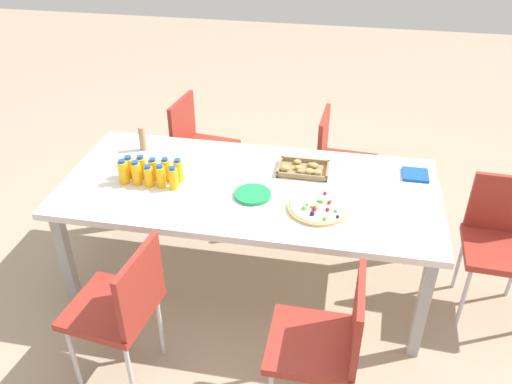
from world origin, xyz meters
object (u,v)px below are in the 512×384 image
object	(u,v)px
juice_bottle_7	(153,169)
fruit_pizza	(318,208)
snack_tray	(303,169)
juice_bottle_9	(178,171)
chair_near_left	(122,304)
juice_bottle_2	(149,176)
cardboard_tube	(142,138)
plate_stack	(253,195)
juice_bottle_0	(123,172)
napkin_stack	(415,175)
chair_end	(501,237)
chair_far_left	(198,143)
juice_bottle_8	(166,170)
juice_bottle_5	(129,167)
chair_near_right	(328,339)
chair_far_right	(338,159)
juice_bottle_6	(142,167)
juice_bottle_1	(137,173)
juice_bottle_3	(161,176)
party_table	(249,193)
juice_bottle_4	(173,178)

from	to	relation	value
juice_bottle_7	fruit_pizza	size ratio (longest dim) A/B	0.41
snack_tray	juice_bottle_9	bearing A→B (deg)	-160.96
chair_near_left	juice_bottle_2	size ratio (longest dim) A/B	6.22
fruit_pizza	cardboard_tube	xyz separation A→B (m)	(-1.16, 0.47, 0.07)
snack_tray	plate_stack	bearing A→B (deg)	-127.66
juice_bottle_0	napkin_stack	bearing A→B (deg)	13.13
juice_bottle_0	juice_bottle_7	bearing A→B (deg)	26.32
chair_end	juice_bottle_2	world-z (taller)	juice_bottle_2
chair_far_left	juice_bottle_8	distance (m)	0.94
juice_bottle_0	juice_bottle_8	xyz separation A→B (m)	(0.23, 0.08, -0.00)
snack_tray	juice_bottle_0	bearing A→B (deg)	-162.42
juice_bottle_9	napkin_stack	size ratio (longest dim) A/B	0.96
chair_end	napkin_stack	bearing A→B (deg)	-19.72
chair_near_left	juice_bottle_8	xyz separation A→B (m)	(-0.02, 0.79, 0.29)
juice_bottle_5	cardboard_tube	world-z (taller)	cardboard_tube
chair_near_right	plate_stack	world-z (taller)	chair_near_right
fruit_pizza	cardboard_tube	bearing A→B (deg)	158.05
plate_stack	chair_far_right	bearing A→B (deg)	64.43
chair_near_right	juice_bottle_6	distance (m)	1.45
chair_near_right	juice_bottle_0	bearing A→B (deg)	59.37
chair_far_left	juice_bottle_8	world-z (taller)	juice_bottle_8
chair_near_right	cardboard_tube	world-z (taller)	cardboard_tube
chair_end	juice_bottle_1	distance (m)	2.10
juice_bottle_7	plate_stack	size ratio (longest dim) A/B	0.64
chair_far_right	juice_bottle_1	bearing A→B (deg)	-47.04
cardboard_tube	juice_bottle_3	bearing A→B (deg)	-56.95
chair_far_left	snack_tray	bearing A→B (deg)	60.48
party_table	juice_bottle_3	size ratio (longest dim) A/B	15.37
chair_near_right	juice_bottle_1	xyz separation A→B (m)	(-1.16, 0.75, 0.29)
juice_bottle_7	snack_tray	size ratio (longest dim) A/B	0.45
juice_bottle_0	juice_bottle_7	xyz separation A→B (m)	(0.15, 0.08, -0.01)
chair_near_right	fruit_pizza	world-z (taller)	chair_near_right
juice_bottle_5	fruit_pizza	distance (m)	1.13
plate_stack	juice_bottle_0	bearing A→B (deg)	179.80
chair_far_right	fruit_pizza	size ratio (longest dim) A/B	2.55
chair_far_left	juice_bottle_1	size ratio (longest dim) A/B	5.57
chair_end	juice_bottle_3	world-z (taller)	juice_bottle_3
party_table	juice_bottle_6	xyz separation A→B (m)	(-0.63, -0.03, 0.12)
chair_near_left	juice_bottle_6	size ratio (longest dim) A/B	5.86
chair_end	juice_bottle_5	world-z (taller)	juice_bottle_5
snack_tray	juice_bottle_2	bearing A→B (deg)	-159.17
fruit_pizza	juice_bottle_3	bearing A→B (deg)	175.58
juice_bottle_3	plate_stack	xyz separation A→B (m)	(0.53, -0.01, -0.06)
juice_bottle_1	juice_bottle_6	distance (m)	0.08
plate_stack	napkin_stack	world-z (taller)	plate_stack
juice_bottle_9	napkin_stack	distance (m)	1.39
juice_bottle_2	juice_bottle_4	size ratio (longest dim) A/B	0.95
plate_stack	snack_tray	bearing A→B (deg)	52.34
juice_bottle_9	fruit_pizza	size ratio (longest dim) A/B	0.44
juice_bottle_9	snack_tray	bearing A→B (deg)	19.04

